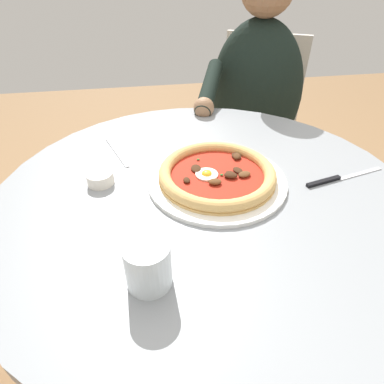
{
  "coord_description": "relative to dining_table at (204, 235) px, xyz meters",
  "views": [
    {
      "loc": [
        -0.13,
        -0.58,
        1.19
      ],
      "look_at": [
        -0.03,
        0.02,
        0.73
      ],
      "focal_mm": 29.66,
      "sensor_mm": 36.0,
      "label": 1
    }
  ],
  "objects": [
    {
      "name": "cafe_chair_diner",
      "position": [
        0.4,
        0.77,
        -0.06
      ],
      "size": [
        0.55,
        0.55,
        0.91
      ],
      "color": "beige",
      "rests_on": "ground"
    },
    {
      "name": "diner_person",
      "position": [
        0.33,
        0.64,
        -0.07
      ],
      "size": [
        0.51,
        0.46,
        1.19
      ],
      "color": "#282833",
      "rests_on": "ground"
    },
    {
      "name": "ground_plane",
      "position": [
        0.0,
        0.0,
        -0.61
      ],
      "size": [
        6.0,
        6.0,
        0.02
      ],
      "primitive_type": "cube",
      "color": "olive"
    },
    {
      "name": "water_glass",
      "position": [
        -0.14,
        -0.24,
        0.19
      ],
      "size": [
        0.08,
        0.08,
        0.08
      ],
      "color": "silver",
      "rests_on": "dining_table"
    },
    {
      "name": "steak_knife",
      "position": [
        0.31,
        -0.01,
        0.15
      ],
      "size": [
        0.22,
        0.06,
        0.01
      ],
      "color": "silver",
      "rests_on": "dining_table"
    },
    {
      "name": "ramekin_capers",
      "position": [
        -0.24,
        0.06,
        0.16
      ],
      "size": [
        0.06,
        0.06,
        0.03
      ],
      "color": "white",
      "rests_on": "dining_table"
    },
    {
      "name": "pizza_on_plate",
      "position": [
        0.03,
        0.03,
        0.17
      ],
      "size": [
        0.33,
        0.33,
        0.04
      ],
      "color": "white",
      "rests_on": "dining_table"
    },
    {
      "name": "dining_table",
      "position": [
        0.0,
        0.0,
        0.0
      ],
      "size": [
        0.97,
        0.97,
        0.75
      ],
      "color": "gray",
      "rests_on": "ground"
    },
    {
      "name": "fork_utensil",
      "position": [
        -0.21,
        0.21,
        0.15
      ],
      "size": [
        0.07,
        0.17,
        0.0
      ],
      "color": "#BCBCC1",
      "rests_on": "dining_table"
    }
  ]
}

